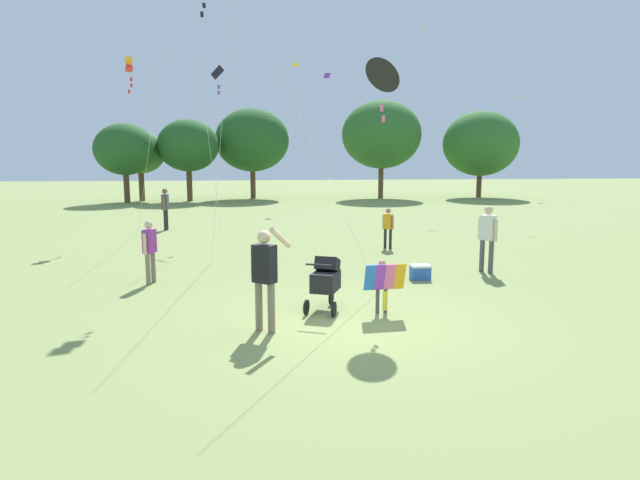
# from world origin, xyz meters

# --- Properties ---
(ground_plane) EXTENTS (120.00, 120.00, 0.00)m
(ground_plane) POSITION_xyz_m (0.00, 0.00, 0.00)
(ground_plane) COLOR #849351
(treeline_distant) EXTENTS (39.79, 7.19, 6.80)m
(treeline_distant) POSITION_xyz_m (1.65, 28.25, 3.89)
(treeline_distant) COLOR brown
(treeline_distant) RESTS_ON ground
(child_with_butterfly_kite) EXTENTS (0.77, 0.37, 1.00)m
(child_with_butterfly_kite) POSITION_xyz_m (0.63, 0.48, 0.62)
(child_with_butterfly_kite) COLOR #4C4C51
(child_with_butterfly_kite) RESTS_ON ground
(person_adult_flyer) EXTENTS (0.68, 0.46, 1.77)m
(person_adult_flyer) POSITION_xyz_m (-1.52, -0.32, 1.02)
(person_adult_flyer) COLOR #7F705B
(person_adult_flyer) RESTS_ON ground
(stroller) EXTENTS (0.79, 1.11, 1.03)m
(stroller) POSITION_xyz_m (-0.37, 0.84, 0.61)
(stroller) COLOR black
(stroller) RESTS_ON ground
(kite_adult_black) EXTENTS (2.67, 2.70, 4.84)m
(kite_adult_black) POSITION_xyz_m (0.92, 2.03, 4.47)
(kite_adult_black) COLOR black
(kite_adult_black) RESTS_ON ground
(kite_orange_delta) EXTENTS (0.61, 3.92, 6.20)m
(kite_orange_delta) POSITION_xyz_m (-2.97, 11.31, 5.54)
(kite_orange_delta) COLOR black
(kite_orange_delta) RESTS_ON ground
(kite_blue_high) EXTENTS (1.85, 3.50, 6.45)m
(kite_blue_high) POSITION_xyz_m (-6.10, 11.86, 6.07)
(kite_blue_high) COLOR #F4A319
(kite_blue_high) RESTS_ON ground
(distant_kites_cluster) EXTENTS (27.70, 9.90, 10.35)m
(distant_kites_cluster) POSITION_xyz_m (3.08, 23.33, 10.44)
(distant_kites_cluster) COLOR purple
(person_red_shirt) EXTENTS (0.24, 0.53, 1.65)m
(person_red_shirt) POSITION_xyz_m (-5.21, 12.85, 0.97)
(person_red_shirt) COLOR #232328
(person_red_shirt) RESTS_ON ground
(person_sitting_far) EXTENTS (0.31, 0.32, 1.28)m
(person_sitting_far) POSITION_xyz_m (2.47, 7.53, 0.75)
(person_sitting_far) COLOR #232328
(person_sitting_far) RESTS_ON ground
(person_couple_left) EXTENTS (0.29, 0.44, 1.45)m
(person_couple_left) POSITION_xyz_m (-4.07, 3.47, 0.85)
(person_couple_left) COLOR #7F705B
(person_couple_left) RESTS_ON ground
(person_kid_running) EXTENTS (0.38, 0.46, 1.67)m
(person_kid_running) POSITION_xyz_m (4.05, 3.71, 0.99)
(person_kid_running) COLOR #4C4C51
(person_kid_running) RESTS_ON ground
(cooler_box) EXTENTS (0.45, 0.33, 0.35)m
(cooler_box) POSITION_xyz_m (2.18, 3.14, 0.18)
(cooler_box) COLOR #2D5BB7
(cooler_box) RESTS_ON ground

